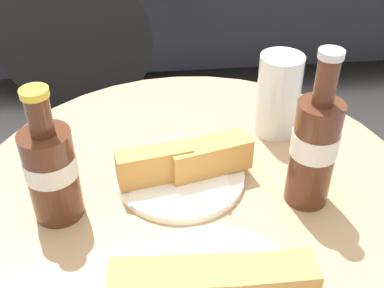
% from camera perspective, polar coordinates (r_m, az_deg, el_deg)
% --- Properties ---
extents(bistro_table, '(0.72, 0.72, 0.75)m').
position_cam_1_polar(bistro_table, '(0.88, 0.25, -12.89)').
color(bistro_table, '#B7B7BC').
rests_on(bistro_table, ground_plane).
extents(cola_bottle_left, '(0.07, 0.07, 0.24)m').
position_cam_1_polar(cola_bottle_left, '(0.70, 14.27, -0.34)').
color(cola_bottle_left, '#4C2819').
rests_on(cola_bottle_left, bistro_table).
extents(cola_bottle_right, '(0.07, 0.07, 0.21)m').
position_cam_1_polar(cola_bottle_right, '(0.69, -16.37, -2.86)').
color(cola_bottle_right, '#4C2819').
rests_on(cola_bottle_right, bistro_table).
extents(drinking_glass, '(0.08, 0.08, 0.15)m').
position_cam_1_polar(drinking_glass, '(0.86, 10.14, 5.32)').
color(drinking_glass, black).
rests_on(drinking_glass, bistro_table).
extents(lunch_plate_near, '(0.22, 0.20, 0.07)m').
position_cam_1_polar(lunch_plate_near, '(0.76, -1.06, -2.85)').
color(lunch_plate_near, white).
rests_on(lunch_plate_near, bistro_table).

